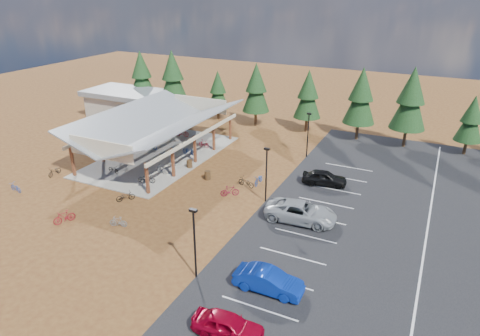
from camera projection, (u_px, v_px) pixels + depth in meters
ground at (206, 199)px, 38.85m from camera, size 140.00×140.00×0.00m
asphalt_lot at (427, 230)px, 33.92m from camera, size 27.00×44.00×0.04m
concrete_pad at (161, 156)px, 48.62m from camera, size 10.60×18.60×0.10m
bike_pavilion at (158, 124)px, 47.13m from camera, size 11.65×19.40×4.97m
outbuilding at (125, 103)px, 62.53m from camera, size 11.00×7.00×3.90m
lamp_post_0 at (194, 239)px, 27.41m from camera, size 0.50×0.25×5.14m
lamp_post_1 at (266, 171)px, 37.33m from camera, size 0.50×0.25×5.14m
lamp_post_2 at (308, 132)px, 47.25m from camera, size 0.50×0.25×5.14m
trash_bin_0 at (190, 164)px, 45.28m from camera, size 0.60×0.60×0.90m
trash_bin_1 at (208, 175)px, 42.67m from camera, size 0.60×0.60×0.90m
pine_0 at (141, 74)px, 64.20m from camera, size 3.89×3.89×9.07m
pine_1 at (173, 76)px, 61.60m from camera, size 4.08×4.08×9.51m
pine_2 at (218, 90)px, 60.24m from camera, size 3.00×3.00×6.98m
pine_3 at (256, 88)px, 57.07m from camera, size 3.68×3.68×8.58m
pine_4 at (308, 95)px, 54.75m from camera, size 3.51×3.51×8.18m
pine_5 at (361, 96)px, 51.69m from camera, size 3.89×3.89×9.06m
pine_6 at (411, 99)px, 49.14m from camera, size 4.12×4.12×9.60m
pine_7 at (471, 119)px, 47.52m from camera, size 2.95×2.95×6.88m
bike_0 at (113, 169)px, 43.89m from camera, size 1.68×0.91×0.84m
bike_1 at (123, 161)px, 45.64m from camera, size 1.76×0.92×1.02m
bike_2 at (151, 146)px, 50.24m from camera, size 1.57×0.67×0.80m
bike_3 at (182, 133)px, 54.30m from camera, size 1.87×0.90×1.08m
bike_4 at (147, 179)px, 41.69m from camera, size 1.84×1.05×0.91m
bike_5 at (161, 169)px, 43.78m from camera, size 1.64×0.83×0.95m
bike_6 at (189, 151)px, 48.73m from camera, size 1.68×0.64×0.87m
bike_7 at (204, 144)px, 50.78m from camera, size 1.64×0.71×0.96m
bike_8 at (55, 171)px, 43.58m from camera, size 0.73×1.73×0.89m
bike_10 at (16, 188)px, 40.15m from camera, size 1.68×0.77×0.85m
bike_11 at (64, 217)px, 34.86m from camera, size 1.18×1.86×1.08m
bike_12 at (125, 196)px, 38.46m from camera, size 1.52×1.67×0.88m
bike_13 at (118, 222)px, 34.34m from camera, size 1.55×0.81×0.90m
bike_14 at (259, 180)px, 41.63m from camera, size 0.71×1.88×0.98m
bike_15 at (230, 191)px, 39.27m from camera, size 1.69×1.43×1.05m
bike_16 at (246, 182)px, 41.11m from camera, size 1.92×1.03×0.96m
car_0 at (228, 325)px, 23.52m from camera, size 4.18×1.97×1.38m
car_1 at (269, 281)px, 26.98m from camera, size 4.52×1.68×1.48m
car_2 at (301, 212)px, 34.99m from camera, size 6.07×3.15×1.63m
car_4 at (324, 178)px, 41.36m from camera, size 4.52×2.50×1.45m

